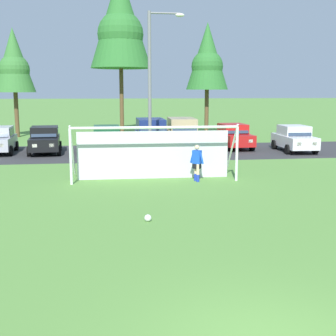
% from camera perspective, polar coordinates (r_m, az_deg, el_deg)
% --- Properties ---
extents(ground_plane, '(400.00, 400.00, 0.00)m').
position_cam_1_polar(ground_plane, '(21.90, -1.03, -0.97)').
color(ground_plane, '#598C3D').
extents(parking_lot_strip, '(52.00, 8.40, 0.01)m').
position_cam_1_polar(parking_lot_strip, '(30.31, -2.90, 2.01)').
color(parking_lot_strip, '#333335').
rests_on(parking_lot_strip, ground).
extents(soccer_ball, '(0.22, 0.22, 0.22)m').
position_cam_1_polar(soccer_ball, '(14.37, -2.52, -6.23)').
color(soccer_ball, white).
rests_on(soccer_ball, ground).
extents(soccer_goal, '(7.45, 2.07, 2.57)m').
position_cam_1_polar(soccer_goal, '(20.85, -1.76, 2.08)').
color(soccer_goal, white).
rests_on(soccer_goal, ground).
extents(player_striker_near, '(0.58, 0.58, 1.64)m').
position_cam_1_polar(player_striker_near, '(20.50, 3.61, 0.62)').
color(player_striker_near, beige).
rests_on(player_striker_near, ground).
extents(parked_car_slot_left, '(2.28, 4.32, 1.72)m').
position_cam_1_polar(parked_car_slot_left, '(30.67, -15.08, 3.42)').
color(parked_car_slot_left, black).
rests_on(parked_car_slot_left, ground).
extents(parked_car_slot_center_left, '(2.07, 4.22, 1.72)m').
position_cam_1_polar(parked_car_slot_center_left, '(30.59, -7.63, 3.65)').
color(parked_car_slot_center_left, '#194C2D').
rests_on(parked_car_slot_center_left, ground).
extents(parked_car_slot_center, '(2.16, 4.61, 2.16)m').
position_cam_1_polar(parked_car_slot_center, '(30.59, -2.14, 4.18)').
color(parked_car_slot_center, navy).
rests_on(parked_car_slot_center, ground).
extents(parked_car_slot_center_right, '(2.26, 4.66, 2.16)m').
position_cam_1_polar(parked_car_slot_center_right, '(31.34, 1.77, 4.32)').
color(parked_car_slot_center_right, tan).
rests_on(parked_car_slot_center_right, ground).
extents(parked_car_slot_right, '(2.20, 4.29, 1.72)m').
position_cam_1_polar(parked_car_slot_right, '(32.29, 8.12, 3.96)').
color(parked_car_slot_right, red).
rests_on(parked_car_slot_right, ground).
extents(parked_car_slot_far_right, '(2.14, 4.25, 1.72)m').
position_cam_1_polar(parked_car_slot_far_right, '(31.58, 15.44, 3.58)').
color(parked_car_slot_far_right, silver).
rests_on(parked_car_slot_far_right, ground).
extents(tree_left_edge, '(3.47, 3.47, 9.25)m').
position_cam_1_polar(tree_left_edge, '(41.94, -18.65, 12.35)').
color(tree_left_edge, brown).
rests_on(tree_left_edge, ground).
extents(tree_mid_left, '(5.35, 5.35, 14.27)m').
position_cam_1_polar(tree_mid_left, '(41.93, -5.95, 17.57)').
color(tree_mid_left, brown).
rests_on(tree_mid_left, ground).
extents(tree_center_back, '(3.67, 3.67, 9.80)m').
position_cam_1_polar(tree_center_back, '(41.02, 4.92, 13.41)').
color(tree_center_back, brown).
rests_on(tree_center_back, ground).
extents(street_lamp, '(2.00, 0.32, 8.07)m').
position_cam_1_polar(street_lamp, '(24.58, -1.90, 9.98)').
color(street_lamp, slate).
rests_on(street_lamp, ground).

